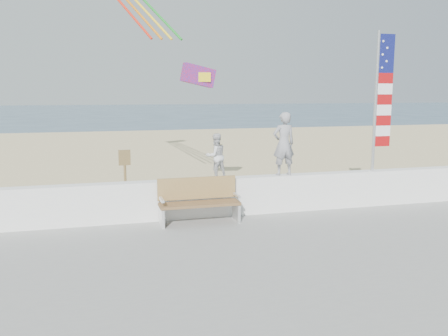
{
  "coord_description": "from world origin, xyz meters",
  "views": [
    {
      "loc": [
        -2.62,
        -8.61,
        3.09
      ],
      "look_at": [
        0.2,
        1.8,
        1.35
      ],
      "focal_mm": 38.0,
      "sensor_mm": 36.0,
      "label": 1
    }
  ],
  "objects_px": {
    "bench": "(199,200)",
    "flag": "(380,96)",
    "child": "(216,156)",
    "adult": "(284,144)"
  },
  "relations": [
    {
      "from": "bench",
      "to": "flag",
      "type": "relative_size",
      "value": 0.51
    },
    {
      "from": "adult",
      "to": "child",
      "type": "bearing_deg",
      "value": -2.63
    },
    {
      "from": "child",
      "to": "flag",
      "type": "distance_m",
      "value": 4.5
    },
    {
      "from": "adult",
      "to": "child",
      "type": "distance_m",
      "value": 1.71
    },
    {
      "from": "adult",
      "to": "flag",
      "type": "xyz_separation_m",
      "value": [
        2.59,
        -0.0,
        1.15
      ]
    },
    {
      "from": "adult",
      "to": "child",
      "type": "relative_size",
      "value": 1.45
    },
    {
      "from": "adult",
      "to": "bench",
      "type": "height_order",
      "value": "adult"
    },
    {
      "from": "bench",
      "to": "flag",
      "type": "xyz_separation_m",
      "value": [
        4.79,
        0.45,
        2.3
      ]
    },
    {
      "from": "flag",
      "to": "child",
      "type": "bearing_deg",
      "value": 180.0
    },
    {
      "from": "child",
      "to": "flag",
      "type": "bearing_deg",
      "value": 165.0
    }
  ]
}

